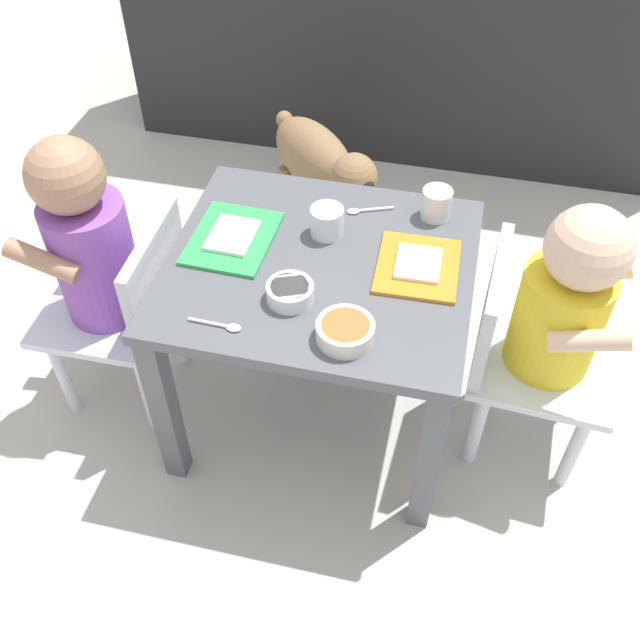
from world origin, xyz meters
The scene contains 13 objects.
ground_plane centered at (0.00, 0.00, 0.00)m, with size 7.00×7.00×0.00m, color #B2ADA3.
dining_table centered at (0.00, 0.00, 0.38)m, with size 0.59×0.53×0.46m.
seated_child_left centered at (-0.46, -0.04, 0.42)m, with size 0.28×0.28×0.68m.
seated_child_right centered at (0.46, 0.03, 0.40)m, with size 0.30×0.30×0.64m.
dog centered at (-0.15, 0.67, 0.22)m, with size 0.38×0.37×0.33m.
food_tray_left centered at (-0.19, 0.03, 0.46)m, with size 0.16×0.20×0.02m.
food_tray_right centered at (0.19, 0.03, 0.46)m, with size 0.16×0.18×0.02m.
water_cup_left centered at (0.20, 0.19, 0.49)m, with size 0.06×0.06×0.06m.
water_cup_right centered at (-0.01, 0.09, 0.48)m, with size 0.07×0.07×0.06m.
cereal_bowl_right_side centered at (-0.03, -0.11, 0.48)m, with size 0.09×0.09×0.03m.
cereal_bowl_left_side centered at (0.09, -0.18, 0.48)m, with size 0.10×0.10×0.04m.
spoon_by_left_tray centered at (0.06, 0.18, 0.46)m, with size 0.10×0.05×0.01m.
spoon_by_right_tray centered at (-0.13, -0.20, 0.46)m, with size 0.10×0.02×0.01m.
Camera 1 is at (0.24, -1.01, 1.39)m, focal length 40.54 mm.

